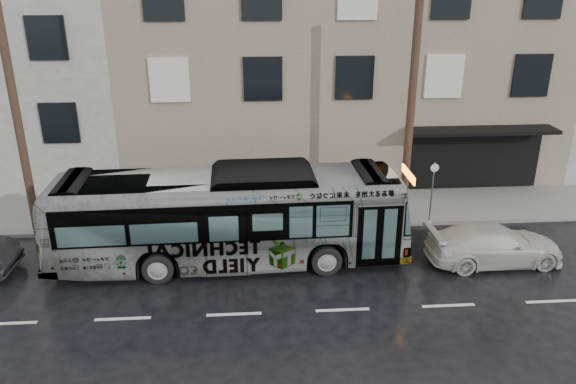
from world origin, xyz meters
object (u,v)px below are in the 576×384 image
bus (229,217)px  white_sedan (494,244)px  utility_pole_rear (17,115)px  sign_post (432,192)px  utility_pole_front (411,109)px

bus → white_sedan: (8.97, -0.71, -0.99)m
utility_pole_rear → sign_post: (15.10, 0.00, -3.30)m
utility_pole_front → utility_pole_rear: bearing=180.0°
utility_pole_front → sign_post: (1.10, 0.00, -3.30)m
utility_pole_front → utility_pole_rear: size_ratio=1.00×
utility_pole_rear → white_sedan: bearing=-11.3°
bus → white_sedan: bus is taller
utility_pole_front → white_sedan: utility_pole_front is taller
utility_pole_rear → sign_post: 15.46m
bus → sign_post: bearing=-73.4°
sign_post → white_sedan: size_ratio=0.52×
utility_pole_front → bus: 7.74m
utility_pole_rear → sign_post: bearing=0.0°
sign_post → utility_pole_front: bearing=180.0°
sign_post → white_sedan: sign_post is taller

